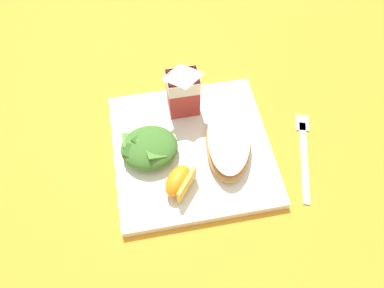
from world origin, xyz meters
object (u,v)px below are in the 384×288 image
green_salad_pile (149,149)px  metal_fork (304,149)px  milk_carton (183,88)px  white_plate (192,149)px  orange_wedge_front (179,181)px  cheesy_pizza_bread (228,139)px

green_salad_pile → metal_fork: (0.28, -0.03, -0.03)m
green_salad_pile → milk_carton: 0.13m
metal_fork → white_plate: bearing=170.5°
green_salad_pile → milk_carton: size_ratio=0.91×
white_plate → milk_carton: (0.00, 0.09, 0.07)m
green_salad_pile → milk_carton: milk_carton is taller
milk_carton → white_plate: bearing=-90.5°
white_plate → orange_wedge_front: size_ratio=4.04×
cheesy_pizza_bread → white_plate: bearing=174.3°
white_plate → metal_fork: size_ratio=1.51×
milk_carton → orange_wedge_front: 0.17m
metal_fork → orange_wedge_front: bearing=-170.4°
cheesy_pizza_bread → metal_fork: cheesy_pizza_bread is taller
green_salad_pile → cheesy_pizza_bread: bearing=-1.2°
green_salad_pile → metal_fork: size_ratio=0.54×
orange_wedge_front → metal_fork: 0.24m
green_salad_pile → milk_carton: (0.08, 0.09, 0.04)m
cheesy_pizza_bread → green_salad_pile: (-0.14, 0.00, 0.00)m
green_salad_pile → orange_wedge_front: bearing=-60.1°
white_plate → orange_wedge_front: orange_wedge_front is taller
cheesy_pizza_bread → orange_wedge_front: 0.12m
orange_wedge_front → green_salad_pile: bearing=119.9°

